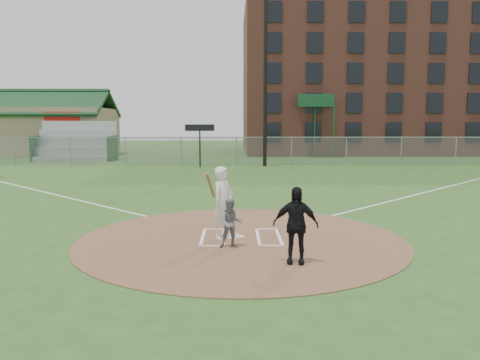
{
  "coord_description": "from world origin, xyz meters",
  "views": [
    {
      "loc": [
        -0.19,
        -11.82,
        2.97
      ],
      "look_at": [
        0.0,
        2.0,
        1.3
      ],
      "focal_mm": 35.0,
      "sensor_mm": 36.0,
      "label": 1
    }
  ],
  "objects_px": {
    "home_plate": "(233,236)",
    "catcher": "(231,223)",
    "umpire": "(295,225)",
    "batter_at_plate": "(223,203)"
  },
  "relations": [
    {
      "from": "umpire",
      "to": "catcher",
      "type": "bearing_deg",
      "value": 146.68
    },
    {
      "from": "umpire",
      "to": "batter_at_plate",
      "type": "distance_m",
      "value": 2.7
    },
    {
      "from": "umpire",
      "to": "batter_at_plate",
      "type": "xyz_separation_m",
      "value": [
        -1.58,
        2.19,
        0.11
      ]
    },
    {
      "from": "home_plate",
      "to": "catcher",
      "type": "distance_m",
      "value": 1.19
    },
    {
      "from": "umpire",
      "to": "batter_at_plate",
      "type": "relative_size",
      "value": 0.88
    },
    {
      "from": "home_plate",
      "to": "catcher",
      "type": "xyz_separation_m",
      "value": [
        -0.05,
        -1.04,
        0.57
      ]
    },
    {
      "from": "home_plate",
      "to": "umpire",
      "type": "height_order",
      "value": "umpire"
    },
    {
      "from": "home_plate",
      "to": "batter_at_plate",
      "type": "relative_size",
      "value": 0.25
    },
    {
      "from": "catcher",
      "to": "batter_at_plate",
      "type": "distance_m",
      "value": 0.99
    },
    {
      "from": "catcher",
      "to": "umpire",
      "type": "relative_size",
      "value": 0.72
    }
  ]
}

